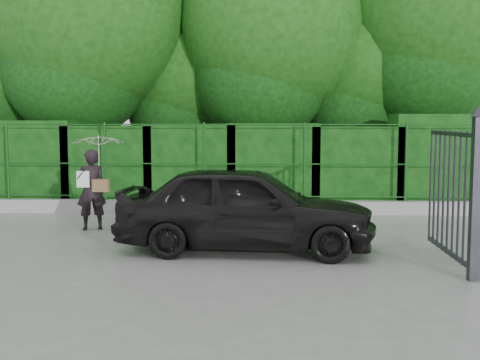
{
  "coord_description": "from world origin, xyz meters",
  "views": [
    {
      "loc": [
        1.78,
        -9.24,
        2.16
      ],
      "look_at": [
        1.35,
        1.3,
        1.1
      ],
      "focal_mm": 45.0,
      "sensor_mm": 36.0,
      "label": 1
    }
  ],
  "objects": [
    {
      "name": "ground",
      "position": [
        0.0,
        0.0,
        0.0
      ],
      "size": [
        80.0,
        80.0,
        0.0
      ],
      "primitive_type": "plane",
      "color": "gray"
    },
    {
      "name": "woman",
      "position": [
        -1.5,
        2.37,
        1.24
      ],
      "size": [
        0.99,
        1.01,
        1.88
      ],
      "color": "black",
      "rests_on": "ground"
    },
    {
      "name": "kerb",
      "position": [
        0.0,
        4.5,
        0.15
      ],
      "size": [
        14.0,
        0.25,
        0.3
      ],
      "primitive_type": "cube",
      "color": "#9E9E99",
      "rests_on": "ground"
    },
    {
      "name": "car",
      "position": [
        1.48,
        0.55,
        0.72
      ],
      "size": [
        4.33,
        2.01,
        1.44
      ],
      "primitive_type": "imported",
      "rotation": [
        0.0,
        0.0,
        1.5
      ],
      "color": "black",
      "rests_on": "ground"
    },
    {
      "name": "gate",
      "position": [
        4.6,
        -0.72,
        1.19
      ],
      "size": [
        0.22,
        2.33,
        2.36
      ],
      "color": "#25252B",
      "rests_on": "ground"
    },
    {
      "name": "fence",
      "position": [
        0.22,
        4.5,
        1.2
      ],
      "size": [
        14.13,
        0.06,
        1.8
      ],
      "color": "#124414",
      "rests_on": "kerb"
    },
    {
      "name": "trees",
      "position": [
        1.14,
        7.74,
        4.62
      ],
      "size": [
        17.1,
        6.15,
        8.08
      ],
      "color": "black",
      "rests_on": "ground"
    },
    {
      "name": "hedge",
      "position": [
        0.11,
        5.5,
        1.04
      ],
      "size": [
        14.2,
        1.2,
        2.29
      ],
      "color": "black",
      "rests_on": "ground"
    }
  ]
}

